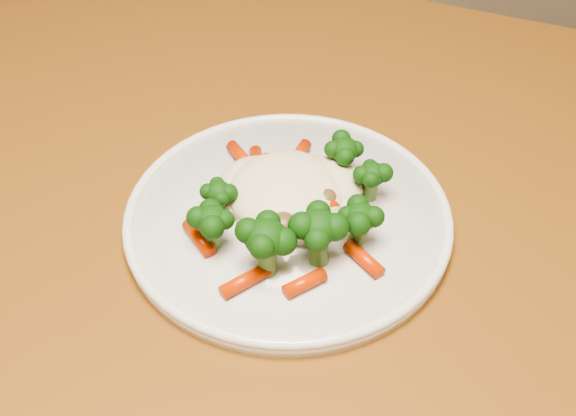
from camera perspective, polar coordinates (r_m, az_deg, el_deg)
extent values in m
cube|color=brown|center=(0.66, 10.47, -3.99)|extent=(1.55, 1.33, 0.04)
cube|color=brown|center=(1.35, -12.10, 3.28)|extent=(0.08, 0.08, 0.71)
cylinder|color=silver|center=(0.65, 0.00, -0.86)|extent=(0.29, 0.29, 0.01)
ellipsoid|color=beige|center=(0.64, -0.05, 2.02)|extent=(0.12, 0.11, 0.05)
ellipsoid|color=black|center=(0.60, -5.99, -1.71)|extent=(0.04, 0.04, 0.04)
ellipsoid|color=black|center=(0.58, -1.76, -3.34)|extent=(0.06, 0.06, 0.05)
ellipsoid|color=black|center=(0.59, 2.36, -2.47)|extent=(0.05, 0.05, 0.05)
ellipsoid|color=black|center=(0.61, 5.65, -1.48)|extent=(0.04, 0.04, 0.04)
ellipsoid|color=black|center=(0.65, 6.59, 1.99)|extent=(0.04, 0.04, 0.04)
ellipsoid|color=black|center=(0.67, 4.40, 3.88)|extent=(0.04, 0.04, 0.04)
ellipsoid|color=black|center=(0.63, -5.47, 0.63)|extent=(0.04, 0.04, 0.03)
cylinder|color=red|center=(0.68, -2.44, 3.23)|extent=(0.02, 0.05, 0.01)
cylinder|color=red|center=(0.69, 0.82, 4.18)|extent=(0.03, 0.04, 0.01)
cylinder|color=red|center=(0.67, 4.86, 2.24)|extent=(0.04, 0.02, 0.01)
cylinder|color=red|center=(0.62, -7.06, -2.34)|extent=(0.03, 0.04, 0.01)
cylinder|color=red|center=(0.58, -3.40, -5.76)|extent=(0.04, 0.03, 0.01)
cylinder|color=red|center=(0.58, 1.33, -5.94)|extent=(0.04, 0.03, 0.01)
cylinder|color=red|center=(0.60, 6.01, -4.00)|extent=(0.03, 0.04, 0.01)
cylinder|color=red|center=(0.64, 2.33, 1.27)|extent=(0.04, 0.05, 0.01)
cylinder|color=red|center=(0.66, -1.87, 2.98)|extent=(0.02, 0.04, 0.01)
cylinder|color=red|center=(0.69, -3.61, 3.95)|extent=(0.03, 0.05, 0.01)
ellipsoid|color=brown|center=(0.64, 0.29, 1.64)|extent=(0.03, 0.03, 0.02)
ellipsoid|color=brown|center=(0.63, 2.88, 0.83)|extent=(0.02, 0.02, 0.02)
ellipsoid|color=brown|center=(0.63, -1.67, 0.95)|extent=(0.02, 0.02, 0.02)
ellipsoid|color=brown|center=(0.61, -0.37, -1.13)|extent=(0.02, 0.02, 0.02)
cube|color=tan|center=(0.66, -0.43, 3.14)|extent=(0.03, 0.02, 0.01)
cube|color=tan|center=(0.66, 0.59, 3.45)|extent=(0.03, 0.03, 0.01)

